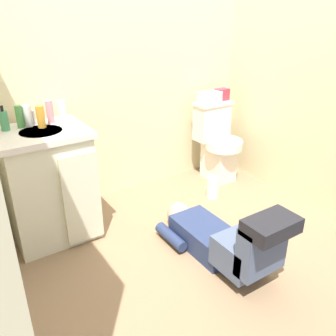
{
  "coord_description": "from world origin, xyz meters",
  "views": [
    {
      "loc": [
        -1.29,
        -1.72,
        1.57
      ],
      "look_at": [
        0.05,
        0.34,
        0.45
      ],
      "focal_mm": 38.05,
      "sensor_mm": 36.0,
      "label": 1
    }
  ],
  "objects_px": {
    "soap_dispenser": "(4,120)",
    "bottle_green": "(20,117)",
    "bottle_clear": "(28,116)",
    "toilet": "(217,142)",
    "vanity_cabinet": "(49,184)",
    "tissue_box": "(210,97)",
    "bottle_white": "(62,112)",
    "paper_towel_roll": "(213,187)",
    "bottle_pink": "(50,112)",
    "person_plumber": "(223,239)",
    "bottle_amber": "(41,117)",
    "faucet": "(33,118)",
    "toiletry_bag": "(222,94)"
  },
  "relations": [
    {
      "from": "bottle_white",
      "to": "vanity_cabinet",
      "type": "bearing_deg",
      "value": -159.25
    },
    {
      "from": "bottle_amber",
      "to": "bottle_white",
      "type": "bearing_deg",
      "value": 3.76
    },
    {
      "from": "bottle_clear",
      "to": "bottle_green",
      "type": "bearing_deg",
      "value": -176.31
    },
    {
      "from": "soap_dispenser",
      "to": "paper_towel_roll",
      "type": "distance_m",
      "value": 1.76
    },
    {
      "from": "toilet",
      "to": "person_plumber",
      "type": "height_order",
      "value": "toilet"
    },
    {
      "from": "vanity_cabinet",
      "to": "tissue_box",
      "type": "bearing_deg",
      "value": 6.9
    },
    {
      "from": "faucet",
      "to": "bottle_amber",
      "type": "bearing_deg",
      "value": -71.75
    },
    {
      "from": "faucet",
      "to": "bottle_clear",
      "type": "relative_size",
      "value": 0.68
    },
    {
      "from": "bottle_green",
      "to": "soap_dispenser",
      "type": "bearing_deg",
      "value": -178.1
    },
    {
      "from": "faucet",
      "to": "tissue_box",
      "type": "distance_m",
      "value": 1.61
    },
    {
      "from": "faucet",
      "to": "person_plumber",
      "type": "distance_m",
      "value": 1.53
    },
    {
      "from": "bottle_white",
      "to": "paper_towel_roll",
      "type": "distance_m",
      "value": 1.45
    },
    {
      "from": "toilet",
      "to": "vanity_cabinet",
      "type": "xyz_separation_m",
      "value": [
        -1.65,
        -0.1,
        0.05
      ]
    },
    {
      "from": "bottle_green",
      "to": "bottle_pink",
      "type": "relative_size",
      "value": 0.95
    },
    {
      "from": "person_plumber",
      "to": "bottle_clear",
      "type": "xyz_separation_m",
      "value": [
        -0.88,
        1.06,
        0.72
      ]
    },
    {
      "from": "bottle_green",
      "to": "bottle_white",
      "type": "bearing_deg",
      "value": -13.26
    },
    {
      "from": "toilet",
      "to": "tissue_box",
      "type": "distance_m",
      "value": 0.44
    },
    {
      "from": "toilet",
      "to": "bottle_white",
      "type": "relative_size",
      "value": 4.58
    },
    {
      "from": "faucet",
      "to": "bottle_amber",
      "type": "relative_size",
      "value": 0.66
    },
    {
      "from": "bottle_clear",
      "to": "bottle_amber",
      "type": "distance_m",
      "value": 0.1
    },
    {
      "from": "person_plumber",
      "to": "bottle_pink",
      "type": "xyz_separation_m",
      "value": [
        -0.73,
        1.05,
        0.72
      ]
    },
    {
      "from": "bottle_green",
      "to": "toilet",
      "type": "bearing_deg",
      "value": -0.85
    },
    {
      "from": "bottle_pink",
      "to": "paper_towel_roll",
      "type": "height_order",
      "value": "bottle_pink"
    },
    {
      "from": "person_plumber",
      "to": "paper_towel_roll",
      "type": "xyz_separation_m",
      "value": [
        0.51,
        0.71,
        -0.08
      ]
    },
    {
      "from": "tissue_box",
      "to": "soap_dispenser",
      "type": "distance_m",
      "value": 1.8
    },
    {
      "from": "soap_dispenser",
      "to": "bottle_amber",
      "type": "height_order",
      "value": "soap_dispenser"
    },
    {
      "from": "soap_dispenser",
      "to": "bottle_green",
      "type": "relative_size",
      "value": 1.08
    },
    {
      "from": "tissue_box",
      "to": "paper_towel_roll",
      "type": "bearing_deg",
      "value": -121.88
    },
    {
      "from": "toilet",
      "to": "bottle_pink",
      "type": "xyz_separation_m",
      "value": [
        -1.54,
        0.02,
        0.53
      ]
    },
    {
      "from": "tissue_box",
      "to": "bottle_white",
      "type": "relative_size",
      "value": 1.34
    },
    {
      "from": "bottle_white",
      "to": "tissue_box",
      "type": "bearing_deg",
      "value": 5.11
    },
    {
      "from": "bottle_pink",
      "to": "person_plumber",
      "type": "bearing_deg",
      "value": -54.97
    },
    {
      "from": "faucet",
      "to": "bottle_white",
      "type": "relative_size",
      "value": 0.61
    },
    {
      "from": "toilet",
      "to": "bottle_green",
      "type": "bearing_deg",
      "value": 179.15
    },
    {
      "from": "vanity_cabinet",
      "to": "paper_towel_roll",
      "type": "distance_m",
      "value": 1.4
    },
    {
      "from": "faucet",
      "to": "soap_dispenser",
      "type": "xyz_separation_m",
      "value": [
        -0.19,
        -0.02,
        0.02
      ]
    },
    {
      "from": "bottle_green",
      "to": "paper_towel_roll",
      "type": "height_order",
      "value": "bottle_green"
    },
    {
      "from": "bottle_clear",
      "to": "soap_dispenser",
      "type": "bearing_deg",
      "value": -177.49
    },
    {
      "from": "vanity_cabinet",
      "to": "paper_towel_roll",
      "type": "height_order",
      "value": "vanity_cabinet"
    },
    {
      "from": "toilet",
      "to": "faucet",
      "type": "height_order",
      "value": "faucet"
    },
    {
      "from": "bottle_clear",
      "to": "bottle_white",
      "type": "distance_m",
      "value": 0.23
    },
    {
      "from": "bottle_amber",
      "to": "bottle_green",
      "type": "bearing_deg",
      "value": 148.53
    },
    {
      "from": "vanity_cabinet",
      "to": "paper_towel_roll",
      "type": "relative_size",
      "value": 4.09
    },
    {
      "from": "vanity_cabinet",
      "to": "paper_towel_roll",
      "type": "bearing_deg",
      "value": -9.1
    },
    {
      "from": "toiletry_bag",
      "to": "paper_towel_roll",
      "type": "xyz_separation_m",
      "value": [
        -0.4,
        -0.41,
        -0.7
      ]
    },
    {
      "from": "vanity_cabinet",
      "to": "bottle_green",
      "type": "height_order",
      "value": "bottle_green"
    },
    {
      "from": "tissue_box",
      "to": "soap_dispenser",
      "type": "xyz_separation_m",
      "value": [
        -1.8,
        -0.07,
        0.09
      ]
    },
    {
      "from": "vanity_cabinet",
      "to": "bottle_pink",
      "type": "height_order",
      "value": "bottle_pink"
    },
    {
      "from": "tissue_box",
      "to": "bottle_amber",
      "type": "xyz_separation_m",
      "value": [
        -1.58,
        -0.14,
        0.1
      ]
    },
    {
      "from": "soap_dispenser",
      "to": "bottle_white",
      "type": "distance_m",
      "value": 0.37
    }
  ]
}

